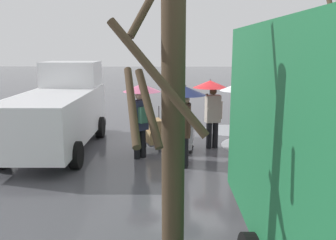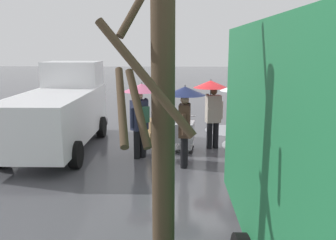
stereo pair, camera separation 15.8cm
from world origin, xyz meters
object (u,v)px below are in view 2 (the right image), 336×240
pedestrian_far_side (240,102)px  cargo_van_parked_right (60,111)px  hand_dolly_boxes (155,132)px  street_lamp (310,78)px  pedestrian_white_side (185,107)px  bare_tree_far (160,164)px  pedestrian_pink_side (141,103)px  pedestrian_black_side (212,98)px  shopping_cart_vendor (185,133)px

pedestrian_far_side → cargo_van_parked_right: bearing=-6.5°
hand_dolly_boxes → street_lamp: street_lamp is taller
pedestrian_white_side → bare_tree_far: bare_tree_far is taller
pedestrian_pink_side → pedestrian_far_side: bearing=-174.0°
cargo_van_parked_right → pedestrian_black_side: size_ratio=2.50×
pedestrian_white_side → hand_dolly_boxes: bearing=-58.5°
pedestrian_pink_side → pedestrian_far_side: 2.79m
hand_dolly_boxes → pedestrian_pink_side: 1.30m
cargo_van_parked_right → pedestrian_white_side: 4.17m
hand_dolly_boxes → shopping_cart_vendor: bearing=177.6°
street_lamp → bare_tree_far: bearing=57.3°
hand_dolly_boxes → pedestrian_pink_side: pedestrian_pink_side is taller
shopping_cart_vendor → pedestrian_black_side: bearing=-158.3°
pedestrian_black_side → pedestrian_white_side: size_ratio=1.00×
street_lamp → pedestrian_pink_side: bearing=-14.6°
hand_dolly_boxes → pedestrian_far_side: (-2.44, 0.47, 1.01)m
shopping_cart_vendor → pedestrian_white_side: pedestrian_white_side is taller
pedestrian_black_side → street_lamp: bearing=135.1°
pedestrian_pink_side → street_lamp: size_ratio=0.56×
hand_dolly_boxes → street_lamp: bearing=154.4°
hand_dolly_boxes → pedestrian_white_side: pedestrian_white_side is taller
shopping_cart_vendor → bare_tree_far: bare_tree_far is taller
pedestrian_pink_side → cargo_van_parked_right: bearing=-19.2°
street_lamp → pedestrian_white_side: bearing=-7.8°
hand_dolly_boxes → bare_tree_far: bearing=94.8°
hand_dolly_boxes → bare_tree_far: 7.08m
pedestrian_far_side → street_lamp: size_ratio=0.56×
pedestrian_white_side → bare_tree_far: size_ratio=0.53×
cargo_van_parked_right → pedestrian_white_side: size_ratio=2.50×
cargo_van_parked_right → bare_tree_far: size_ratio=1.33×
pedestrian_black_side → bare_tree_far: bare_tree_far is taller
cargo_van_parked_right → shopping_cart_vendor: bearing=177.2°
hand_dolly_boxes → pedestrian_white_side: bearing=121.5°
shopping_cart_vendor → pedestrian_white_side: size_ratio=0.47×
pedestrian_black_side → bare_tree_far: size_ratio=0.53×
hand_dolly_boxes → pedestrian_white_side: (-0.88, 1.44, 1.02)m
hand_dolly_boxes → pedestrian_pink_side: (0.33, 0.76, 1.01)m
pedestrian_white_side → pedestrian_far_side: 1.84m
pedestrian_pink_side → pedestrian_far_side: (-2.77, -0.29, 0.00)m
pedestrian_pink_side → bare_tree_far: size_ratio=0.53×
pedestrian_pink_side → pedestrian_black_side: bearing=-153.0°
pedestrian_far_side → bare_tree_far: 6.73m
shopping_cart_vendor → pedestrian_black_side: size_ratio=0.47×
pedestrian_white_side → pedestrian_far_side: (-1.56, -0.97, -0.01)m
bare_tree_far → pedestrian_black_side: bearing=-98.9°
cargo_van_parked_right → pedestrian_pink_side: (-2.62, 0.91, 0.39)m
cargo_van_parked_right → shopping_cart_vendor: size_ratio=5.28×
cargo_van_parked_right → pedestrian_far_side: cargo_van_parked_right is taller
street_lamp → shopping_cart_vendor: bearing=-31.5°
shopping_cart_vendor → street_lamp: size_ratio=0.26×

